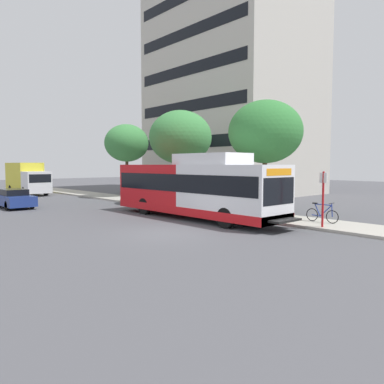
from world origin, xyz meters
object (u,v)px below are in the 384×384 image
at_px(transit_bus, 194,188).
at_px(street_tree_mid_block, 180,137).
at_px(street_tree_near_stop, 265,132).
at_px(street_tree_far_block, 127,143).
at_px(bus_stop_sign_pole, 323,195).
at_px(box_truck_background, 27,178).
at_px(bicycle_parked, 322,214).
at_px(parked_car_far_lane, 13,198).

xyz_separation_m(transit_bus, street_tree_mid_block, (4.06, 6.00, 3.40)).
bearing_deg(street_tree_mid_block, street_tree_near_stop, -90.57).
distance_m(street_tree_mid_block, street_tree_far_block, 7.79).
relative_size(bus_stop_sign_pole, box_truck_background, 0.37).
distance_m(transit_bus, bus_stop_sign_pole, 7.11).
bearing_deg(street_tree_near_stop, street_tree_mid_block, 89.43).
distance_m(transit_bus, bicycle_parked, 6.99).
xyz_separation_m(street_tree_near_stop, parked_car_far_lane, (-10.02, 14.35, -4.33)).
distance_m(transit_bus, street_tree_far_block, 14.79).
bearing_deg(bus_stop_sign_pole, street_tree_mid_block, 80.22).
bearing_deg(street_tree_far_block, box_truck_background, 118.69).
distance_m(bus_stop_sign_pole, box_truck_background, 30.92).
distance_m(street_tree_mid_block, box_truck_background, 18.98).
height_order(street_tree_far_block, box_truck_background, street_tree_far_block).
xyz_separation_m(bus_stop_sign_pole, bicycle_parked, (1.36, 0.76, -1.09)).
height_order(street_tree_near_stop, street_tree_far_block, street_tree_near_stop).
height_order(street_tree_near_stop, street_tree_mid_block, street_tree_mid_block).
bearing_deg(street_tree_mid_block, parked_car_far_lane, 147.51).
distance_m(street_tree_far_block, box_truck_background, 11.98).
bearing_deg(street_tree_near_stop, bicycle_parked, -100.53).
bearing_deg(bicycle_parked, transit_bus, 117.68).
height_order(bicycle_parked, street_tree_near_stop, street_tree_near_stop).
xyz_separation_m(bus_stop_sign_pole, box_truck_background, (-3.16, 30.76, 0.09)).
xyz_separation_m(street_tree_near_stop, box_truck_background, (-5.29, 25.81, -3.25)).
relative_size(street_tree_near_stop, box_truck_background, 0.96).
relative_size(street_tree_near_stop, parked_car_far_lane, 1.50).
xyz_separation_m(street_tree_mid_block, parked_car_far_lane, (-10.10, 6.43, -4.45)).
xyz_separation_m(street_tree_far_block, parked_car_far_lane, (-10.25, -1.36, -4.35)).
bearing_deg(street_tree_far_block, bicycle_parked, -92.92).
height_order(street_tree_mid_block, box_truck_background, street_tree_mid_block).
xyz_separation_m(bus_stop_sign_pole, street_tree_mid_block, (2.22, 12.86, 3.46)).
distance_m(street_tree_near_stop, box_truck_background, 26.55).
distance_m(bicycle_parked, street_tree_mid_block, 12.95).
distance_m(transit_bus, box_truck_background, 23.93).
height_order(bus_stop_sign_pole, box_truck_background, box_truck_background).
bearing_deg(bus_stop_sign_pole, bicycle_parked, 29.24).
relative_size(transit_bus, street_tree_far_block, 1.86).
bearing_deg(transit_bus, box_truck_background, 93.15).
relative_size(parked_car_far_lane, box_truck_background, 0.64).
height_order(bus_stop_sign_pole, bicycle_parked, bus_stop_sign_pole).
relative_size(bicycle_parked, street_tree_mid_block, 0.25).
distance_m(transit_bus, parked_car_far_lane, 13.86).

